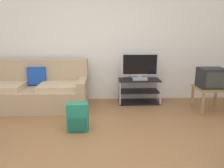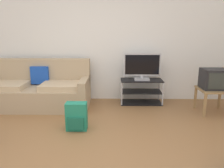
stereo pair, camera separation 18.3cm
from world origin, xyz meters
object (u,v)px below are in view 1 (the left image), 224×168
Objects in this scene: flat_tv at (140,67)px; side_table at (210,91)px; couch at (34,91)px; tv_stand at (139,91)px; crt_tv at (211,78)px; backpack at (78,117)px.

flat_tv reaches higher than side_table.
tv_stand is (2.13, 0.21, -0.08)m from couch.
backpack is (-2.41, -0.79, -0.43)m from crt_tv.
crt_tv is at bearing -22.79° from tv_stand.
crt_tv is (1.27, -0.53, 0.39)m from tv_stand.
crt_tv is at bearing 90.00° from side_table.
crt_tv reaches higher than tv_stand.
tv_stand is 1.75m from backpack.
side_table is (3.39, -0.34, 0.05)m from couch.
tv_stand reaches higher than backpack.
flat_tv is 1.37m from crt_tv.
couch is at bearing -174.28° from tv_stand.
side_table is at bearing -5.64° from couch.
flat_tv is at bearing -90.00° from tv_stand.
couch reaches higher than tv_stand.
side_table reaches higher than backpack.
crt_tv is (0.00, 0.02, 0.25)m from side_table.
tv_stand is at bearing 156.60° from side_table.
couch is at bearing 151.82° from backpack.
tv_stand is 0.52m from flat_tv.
flat_tv is 1.82m from backpack.
flat_tv is at bearing 69.10° from backpack.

